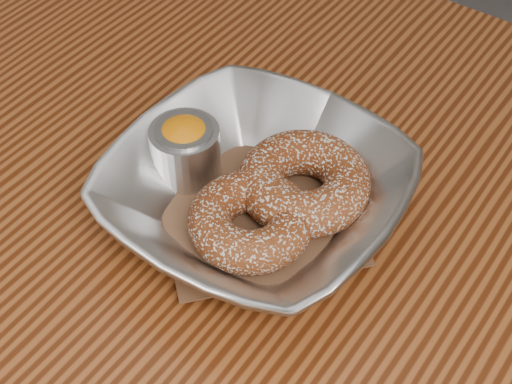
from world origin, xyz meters
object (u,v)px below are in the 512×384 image
Objects in this scene: donut_back at (304,182)px; ramekin at (185,148)px; donut_front at (251,221)px; table at (189,294)px; serving_bowl at (256,195)px.

donut_back is 0.10m from ramekin.
donut_back is 1.10× the size of donut_front.
donut_front reaches higher than table.
donut_back reaches higher than donut_front.
donut_back is 1.84× the size of ramekin.
donut_back is at bearing 52.86° from serving_bowl.
table is 0.14m from donut_front.
donut_back is at bearing 16.16° from ramekin.
serving_bowl is at bearing -2.95° from ramekin.
donut_back is 0.06m from donut_front.
ramekin is (-0.08, 0.03, 0.01)m from donut_front.
table is at bearing -143.43° from serving_bowl.
table is 11.67× the size of donut_back.
ramekin is (-0.07, 0.00, 0.01)m from serving_bowl.
ramekin reaches higher than donut_front.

